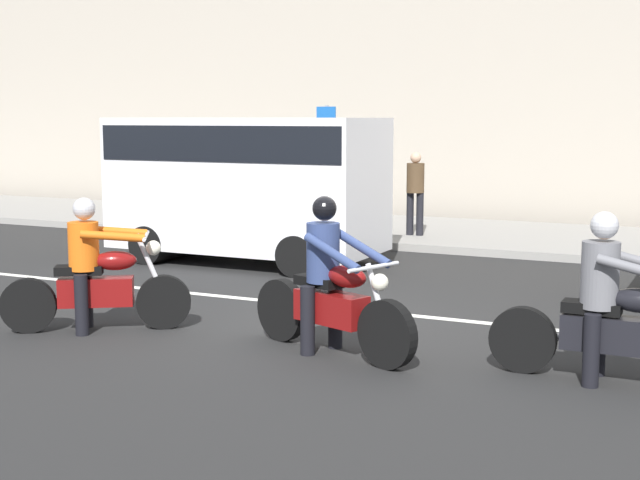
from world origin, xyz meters
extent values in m
plane|color=black|center=(0.00, 0.00, 0.00)|extent=(80.00, 80.00, 0.00)
cube|color=gray|center=(0.00, 8.00, 0.07)|extent=(40.00, 4.40, 0.14)
cube|color=silver|center=(-0.76, 0.90, 0.00)|extent=(18.00, 0.14, 0.01)
cylinder|color=black|center=(-1.77, -0.95, 0.31)|extent=(0.58, 0.44, 0.62)
cylinder|color=black|center=(-3.03, -1.77, 0.31)|extent=(0.58, 0.44, 0.62)
cylinder|color=silver|center=(-1.87, -1.02, 0.69)|extent=(0.35, 0.25, 0.82)
cube|color=maroon|center=(-2.40, -1.36, 0.45)|extent=(0.84, 0.69, 0.32)
ellipsoid|color=maroon|center=(-2.22, -1.24, 0.80)|extent=(0.53, 0.46, 0.22)
cube|color=black|center=(-2.55, -1.46, 0.70)|extent=(0.57, 0.49, 0.10)
cylinder|color=silver|center=(-1.92, -1.05, 1.08)|extent=(0.42, 0.61, 0.04)
sphere|color=silver|center=(-1.86, -1.01, 0.94)|extent=(0.17, 0.17, 0.17)
cylinder|color=silver|center=(-2.74, -1.39, 0.33)|extent=(0.62, 0.44, 0.07)
cylinder|color=black|center=(-2.41, -1.61, 0.34)|extent=(0.21, 0.21, 0.68)
cylinder|color=black|center=(-2.63, -1.27, 0.34)|extent=(0.21, 0.21, 0.68)
cylinder|color=orange|center=(-2.50, -1.43, 0.97)|extent=(0.47, 0.47, 0.54)
cylinder|color=orange|center=(-2.09, -1.42, 1.11)|extent=(0.63, 0.46, 0.15)
cylinder|color=orange|center=(-2.33, -1.06, 1.11)|extent=(0.63, 0.46, 0.15)
sphere|color=tan|center=(-2.48, -1.42, 1.36)|extent=(0.20, 0.20, 0.20)
sphere|color=#B7B7BC|center=(-2.48, -1.42, 1.39)|extent=(0.25, 0.25, 0.25)
cylinder|color=black|center=(2.33, -0.93, 0.32)|extent=(0.63, 0.12, 0.63)
cube|color=black|center=(3.13, -0.93, 0.46)|extent=(0.88, 0.29, 0.32)
ellipsoid|color=black|center=(3.35, -0.93, 0.78)|extent=(0.48, 0.24, 0.22)
cube|color=black|center=(2.95, -0.93, 0.68)|extent=(0.52, 0.24, 0.10)
cylinder|color=silver|center=(2.83, -0.77, 0.34)|extent=(0.70, 0.07, 0.07)
cylinder|color=black|center=(2.99, -1.13, 0.33)|extent=(0.15, 0.15, 0.66)
cylinder|color=black|center=(2.99, -0.73, 0.33)|extent=(0.15, 0.15, 0.66)
cylinder|color=slate|center=(3.01, -0.93, 0.99)|extent=(0.34, 0.34, 0.61)
sphere|color=tan|center=(3.03, -0.93, 1.41)|extent=(0.20, 0.20, 0.20)
sphere|color=#B7B7BC|center=(3.03, -0.93, 1.44)|extent=(0.25, 0.25, 0.25)
cylinder|color=black|center=(1.13, -1.38, 0.34)|extent=(0.68, 0.35, 0.68)
cylinder|color=black|center=(-0.29, -0.86, 0.34)|extent=(0.68, 0.35, 0.68)
cylinder|color=silver|center=(1.02, -1.34, 0.65)|extent=(0.33, 0.16, 0.70)
cube|color=maroon|center=(0.42, -1.12, 0.48)|extent=(0.88, 0.55, 0.32)
ellipsoid|color=maroon|center=(0.63, -1.19, 0.83)|extent=(0.53, 0.39, 0.22)
cube|color=black|center=(0.25, -1.06, 0.73)|extent=(0.57, 0.40, 0.10)
cylinder|color=silver|center=(0.96, -1.32, 0.97)|extent=(0.28, 0.67, 0.04)
sphere|color=silver|center=(1.04, -1.34, 0.83)|extent=(0.17, 0.17, 0.17)
cylinder|color=silver|center=(0.19, -0.86, 0.36)|extent=(0.68, 0.31, 0.07)
cylinder|color=black|center=(0.22, -1.26, 0.36)|extent=(0.19, 0.19, 0.71)
cylinder|color=black|center=(0.36, -0.88, 0.36)|extent=(0.19, 0.19, 0.71)
cylinder|color=navy|center=(0.31, -1.08, 1.04)|extent=(0.44, 0.44, 0.61)
cylinder|color=navy|center=(0.56, -1.40, 1.09)|extent=(0.72, 0.34, 0.33)
cylinder|color=navy|center=(0.71, -0.99, 1.09)|extent=(0.72, 0.34, 0.33)
sphere|color=tan|center=(0.32, -1.08, 1.46)|extent=(0.20, 0.20, 0.20)
sphere|color=black|center=(0.32, -1.08, 1.49)|extent=(0.25, 0.25, 0.25)
cube|color=silver|center=(-3.29, 3.52, 1.32)|extent=(4.44, 1.90, 2.15)
cube|color=black|center=(-3.29, 3.52, 1.99)|extent=(4.31, 1.93, 0.56)
cylinder|color=black|center=(-1.91, 3.52, 0.32)|extent=(0.64, 1.96, 0.64)
cylinder|color=black|center=(-4.67, 3.52, 0.32)|extent=(0.64, 1.96, 0.64)
cylinder|color=gray|center=(-3.94, 8.02, 1.40)|extent=(0.08, 0.08, 2.52)
cube|color=#1959B2|center=(-3.94, 7.99, 2.41)|extent=(0.44, 0.03, 0.44)
cylinder|color=black|center=(-1.68, 7.01, 0.55)|extent=(0.14, 0.14, 0.83)
cylinder|color=black|center=(-1.48, 7.01, 0.55)|extent=(0.14, 0.14, 0.83)
cylinder|color=#4C3823|center=(-1.58, 7.01, 1.25)|extent=(0.34, 0.34, 0.57)
sphere|color=tan|center=(-1.58, 7.01, 1.64)|extent=(0.21, 0.21, 0.21)
camera|label=1|loc=(4.15, -9.16, 2.40)|focal=49.91mm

